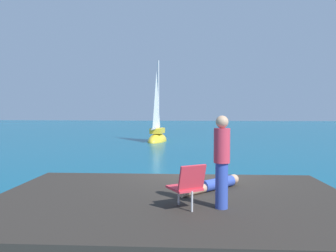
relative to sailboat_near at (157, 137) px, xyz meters
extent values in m
plane|color=#0F5675|center=(3.56, -16.56, -0.39)|extent=(160.00, 160.00, 0.00)
cube|color=#2D2823|center=(3.10, -19.37, -0.05)|extent=(7.36, 5.12, 0.69)
cube|color=#2F2323|center=(3.22, -17.04, -0.39)|extent=(1.47, 1.56, 0.87)
cube|color=#2B2424|center=(5.61, -17.30, -0.39)|extent=(1.93, 1.79, 1.13)
ellipsoid|color=yellow|center=(0.00, 0.02, -0.39)|extent=(1.62, 3.89, 1.30)
cube|color=yellow|center=(0.00, 0.02, 0.47)|extent=(1.05, 1.73, 0.43)
cylinder|color=#B7B7BC|center=(0.03, 0.38, 3.22)|extent=(0.14, 0.14, 5.92)
cylinder|color=#B2B2B7|center=(-0.07, -0.80, 0.67)|extent=(0.32, 2.37, 0.11)
pyramid|color=white|center=(-0.02, -0.29, 2.98)|extent=(0.23, 1.89, 4.50)
cylinder|color=#334CB2|center=(4.03, -18.59, 0.41)|extent=(0.79, 0.82, 0.24)
cylinder|color=tan|center=(3.52, -19.14, 0.38)|extent=(0.61, 0.63, 0.18)
sphere|color=tan|center=(4.41, -18.19, 0.43)|extent=(0.22, 0.22, 0.22)
cylinder|color=#334CB2|center=(4.03, -20.01, 0.69)|extent=(0.22, 0.22, 0.80)
cylinder|color=#DB384C|center=(4.03, -20.01, 1.39)|extent=(0.28, 0.28, 0.60)
sphere|color=tan|center=(4.03, -20.01, 1.80)|extent=(0.22, 0.22, 0.22)
cube|color=#E03342|center=(3.38, -20.05, 0.64)|extent=(0.69, 0.70, 0.04)
cube|color=#E03342|center=(3.52, -20.27, 0.87)|extent=(0.48, 0.39, 0.45)
cylinder|color=silver|center=(3.27, -19.87, 0.47)|extent=(0.04, 0.04, 0.35)
cylinder|color=silver|center=(3.52, -20.27, 0.47)|extent=(0.04, 0.04, 0.35)
camera|label=1|loc=(3.71, -25.60, 1.97)|focal=34.21mm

